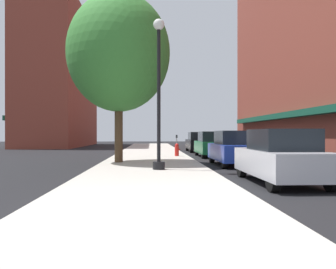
# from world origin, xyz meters

# --- Properties ---
(ground_plane) EXTENTS (90.00, 90.00, 0.00)m
(ground_plane) POSITION_xyz_m (4.00, 18.00, 0.00)
(ground_plane) COLOR black
(sidewalk_slab) EXTENTS (4.80, 50.00, 0.12)m
(sidewalk_slab) POSITION_xyz_m (0.00, 19.00, 0.06)
(sidewalk_slab) COLOR #B7B2A8
(sidewalk_slab) RESTS_ON ground
(building_right_brick) EXTENTS (6.80, 40.00, 24.75)m
(building_right_brick) POSITION_xyz_m (14.99, 22.00, 12.35)
(building_right_brick) COLOR brown
(building_right_brick) RESTS_ON ground
(building_far_background) EXTENTS (6.80, 18.00, 16.41)m
(building_far_background) POSITION_xyz_m (-11.01, 37.00, 8.18)
(building_far_background) COLOR brown
(building_far_background) RESTS_ON ground
(lamppost) EXTENTS (0.48, 0.48, 5.90)m
(lamppost) POSITION_xyz_m (0.35, 7.21, 3.20)
(lamppost) COLOR black
(lamppost) RESTS_ON sidewalk_slab
(fire_hydrant) EXTENTS (0.33, 0.26, 0.79)m
(fire_hydrant) POSITION_xyz_m (1.65, 15.44, 0.52)
(fire_hydrant) COLOR red
(fire_hydrant) RESTS_ON sidewalk_slab
(parking_meter_near) EXTENTS (0.14, 0.09, 1.31)m
(parking_meter_near) POSITION_xyz_m (2.05, 21.22, 0.95)
(parking_meter_near) COLOR slate
(parking_meter_near) RESTS_ON sidewalk_slab
(tree_near) EXTENTS (5.05, 5.05, 8.30)m
(tree_near) POSITION_xyz_m (-1.55, 10.85, 5.50)
(tree_near) COLOR #4C3823
(tree_near) RESTS_ON sidewalk_slab
(car_silver) EXTENTS (1.80, 4.30, 1.66)m
(car_silver) POSITION_xyz_m (4.00, 3.96, 0.81)
(car_silver) COLOR black
(car_silver) RESTS_ON ground
(car_blue) EXTENTS (1.80, 4.30, 1.66)m
(car_blue) POSITION_xyz_m (4.00, 10.10, 0.81)
(car_blue) COLOR black
(car_blue) RESTS_ON ground
(car_green) EXTENTS (1.80, 4.30, 1.66)m
(car_green) POSITION_xyz_m (4.00, 16.30, 0.81)
(car_green) COLOR black
(car_green) RESTS_ON ground
(car_black) EXTENTS (1.80, 4.30, 1.66)m
(car_black) POSITION_xyz_m (4.00, 22.87, 0.81)
(car_black) COLOR black
(car_black) RESTS_ON ground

